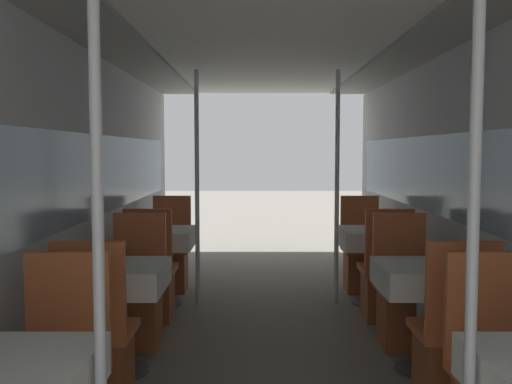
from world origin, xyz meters
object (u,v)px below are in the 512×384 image
object	(u,v)px
chair_left_far_1	(134,306)
chair_right_far_2	(359,262)
chair_left_far_2	(168,262)
support_pole_right_0	(470,251)
support_pole_left_0	(96,252)
dining_table_right_2	(370,242)
dining_table_left_1	(117,283)
dining_table_left_2	(159,242)
chair_right_far_1	(401,306)
chair_right_near_1	(449,356)
chair_left_near_2	(150,286)
support_pole_right_2	(335,188)
dining_table_right_1	(422,282)
support_pole_left_2	(195,188)
chair_left_near_1	(95,357)
chair_right_near_2	(382,286)

from	to	relation	value
chair_left_far_1	chair_right_far_2	size ratio (longest dim) A/B	1.00
chair_left_far_2	support_pole_right_0	bearing A→B (deg)	113.07
support_pole_left_0	dining_table_right_2	bearing A→B (deg)	63.77
dining_table_left_1	dining_table_right_2	bearing A→B (deg)	40.10
dining_table_left_2	chair_right_far_1	size ratio (longest dim) A/B	0.73
chair_left_far_1	chair_right_near_1	world-z (taller)	same
chair_left_near_2	chair_right_far_1	bearing A→B (deg)	-17.49
chair_left_far_2	support_pole_left_0	bearing A→B (deg)	95.00
support_pole_right_0	support_pole_right_2	xyz separation A→B (m)	(0.00, 3.48, 0.00)
chair_left_far_1	dining_table_right_1	bearing A→B (deg)	165.24
chair_left_near_2	support_pole_right_0	xyz separation A→B (m)	(1.71, -2.94, 0.83)
support_pole_left_2	chair_right_near_1	size ratio (longest dim) A/B	2.25
chair_left_near_1	support_pole_left_2	distance (m)	2.46
dining_table_left_1	chair_right_far_1	xyz separation A→B (m)	(2.07, 0.54, -0.31)
chair_right_far_1	chair_right_far_2	world-z (taller)	same
chair_right_far_2	dining_table_right_2	bearing A→B (deg)	90.00
dining_table_right_1	chair_right_near_1	bearing A→B (deg)	-90.00
chair_right_far_1	chair_right_far_2	xyz separation A→B (m)	(0.00, 1.74, 0.00)
chair_right_far_2	dining_table_left_2	bearing A→B (deg)	14.76
dining_table_left_2	support_pole_right_0	distance (m)	3.92
dining_table_right_2	chair_right_near_2	world-z (taller)	chair_right_near_2
support_pole_left_0	chair_left_far_2	bearing A→B (deg)	95.00
support_pole_left_2	chair_right_near_1	bearing A→B (deg)	-53.11
dining_table_right_1	support_pole_right_2	bearing A→B (deg)	101.44
support_pole_left_0	chair_left_far_1	distance (m)	2.46
support_pole_left_2	dining_table_right_1	distance (m)	2.50
dining_table_left_2	chair_right_near_1	xyz separation A→B (m)	(2.07, -2.29, -0.31)
dining_table_left_2	dining_table_left_1	bearing A→B (deg)	-90.00
support_pole_left_2	support_pole_right_2	size ratio (longest dim) A/B	1.00
support_pole_left_2	chair_left_near_2	bearing A→B (deg)	-122.89
chair_left_near_1	dining_table_right_1	size ratio (longest dim) A/B	1.36
chair_left_far_1	support_pole_left_2	xyz separation A→B (m)	(0.35, 1.20, 0.83)
support_pole_right_2	chair_right_near_1	bearing A→B (deg)	-81.24
dining_table_left_1	chair_right_near_2	world-z (taller)	chair_right_near_2
dining_table_left_1	support_pole_right_2	bearing A→B (deg)	45.42
chair_left_near_1	chair_right_far_1	size ratio (longest dim) A/B	1.00
dining_table_left_1	chair_left_far_1	world-z (taller)	chair_left_far_1
chair_left_near_2	chair_left_far_2	size ratio (longest dim) A/B	1.00
chair_right_far_1	support_pole_left_2	bearing A→B (deg)	-34.89
dining_table_left_2	chair_right_near_2	xyz separation A→B (m)	(2.07, -0.54, -0.31)
chair_left_near_1	chair_right_near_2	size ratio (longest dim) A/B	1.00
chair_right_far_1	dining_table_left_2	bearing A→B (deg)	-30.05
dining_table_left_2	support_pole_right_0	size ratio (longest dim) A/B	0.33
support_pole_left_2	dining_table_right_1	world-z (taller)	support_pole_left_2
dining_table_left_2	support_pole_left_2	bearing A→B (deg)	-0.00
dining_table_right_2	chair_right_far_2	bearing A→B (deg)	90.00
chair_left_near_1	chair_left_far_2	size ratio (longest dim) A/B	1.00
support_pole_right_0	dining_table_right_2	world-z (taller)	support_pole_right_0
support_pole_right_0	chair_right_near_1	world-z (taller)	support_pole_right_0
support_pole_right_2	chair_left_near_1	bearing A→B (deg)	-126.89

